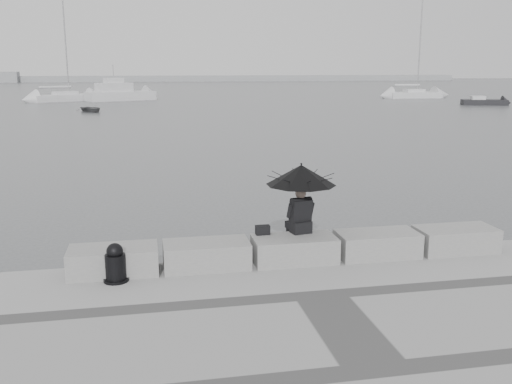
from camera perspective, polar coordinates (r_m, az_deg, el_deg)
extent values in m
plane|color=#46494B|center=(11.74, 3.23, -8.57)|extent=(360.00, 360.00, 0.00)
cube|color=slate|center=(10.75, -14.07, -6.69)|extent=(1.60, 0.80, 0.50)
cube|color=slate|center=(10.78, -4.97, -6.29)|extent=(1.60, 0.80, 0.50)
cube|color=slate|center=(11.08, 3.85, -5.76)|extent=(1.60, 0.80, 0.50)
cube|color=slate|center=(11.61, 12.02, -5.14)|extent=(1.60, 0.80, 0.50)
cube|color=slate|center=(12.36, 19.32, -4.51)|extent=(1.60, 0.80, 0.50)
sphere|color=#726056|center=(11.15, 4.49, -0.16)|extent=(0.21, 0.21, 0.21)
cylinder|color=black|center=(11.12, 4.51, 0.18)|extent=(0.02, 0.02, 1.00)
cone|color=black|center=(11.06, 4.53, 1.73)|extent=(1.37, 1.37, 0.39)
sphere|color=black|center=(11.02, 4.55, 2.83)|extent=(0.04, 0.04, 0.04)
cube|color=black|center=(11.12, 0.67, -3.82)|extent=(0.28, 0.16, 0.18)
cylinder|color=black|center=(10.44, -13.79, -8.54)|extent=(0.45, 0.45, 0.06)
cylinder|color=black|center=(10.37, -13.86, -7.40)|extent=(0.36, 0.36, 0.50)
sphere|color=black|center=(10.27, -13.95, -5.78)|extent=(0.29, 0.29, 0.29)
cube|color=gray|center=(165.67, -10.28, 11.09)|extent=(180.00, 6.00, 1.60)
cube|color=#BBBBBE|center=(75.05, -18.51, 8.88)|extent=(8.07, 6.39, 0.90)
cube|color=#BBBBBE|center=(75.03, -18.55, 9.34)|extent=(3.24, 2.87, 0.50)
cylinder|color=#97979A|center=(75.00, -18.86, 13.80)|extent=(0.16, 0.16, 12.00)
cylinder|color=#97979A|center=(75.00, -18.58, 9.83)|extent=(3.86, 2.54, 0.10)
cube|color=#BBBBBE|center=(81.17, 15.51, 9.29)|extent=(7.40, 2.62, 0.90)
cube|color=#BBBBBE|center=(81.15, 15.53, 9.72)|extent=(2.61, 1.68, 0.50)
cylinder|color=#97979A|center=(81.12, 15.78, 13.84)|extent=(0.16, 0.16, 12.00)
cylinder|color=#97979A|center=(81.12, 15.56, 10.17)|extent=(4.13, 0.23, 0.10)
cube|color=#BBBBBE|center=(74.79, -13.36, 9.29)|extent=(8.87, 6.07, 1.20)
cube|color=#BBBBBE|center=(74.74, -13.40, 10.13)|extent=(4.77, 3.76, 1.20)
cube|color=#BBBBBE|center=(74.71, -13.44, 10.82)|extent=(2.59, 2.34, 0.60)
cylinder|color=#97979A|center=(74.70, -13.48, 11.66)|extent=(0.08, 0.08, 1.60)
cube|color=black|center=(68.83, 21.85, 8.29)|extent=(5.05, 2.94, 0.70)
cube|color=#BBBBBE|center=(68.80, 21.88, 8.70)|extent=(1.73, 1.57, 0.50)
imported|color=slate|center=(56.53, -16.15, 7.98)|extent=(3.40, 2.83, 0.54)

